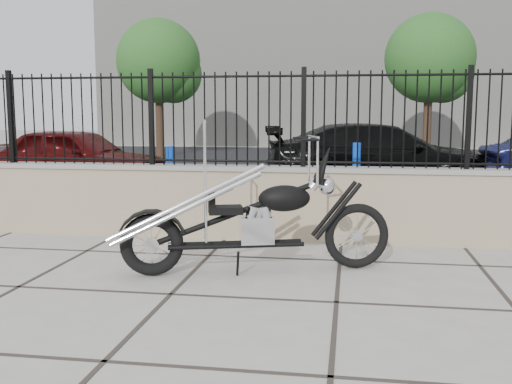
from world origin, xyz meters
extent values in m
plane|color=#99968E|center=(0.00, 0.00, 0.00)|extent=(90.00, 90.00, 0.00)
plane|color=black|center=(0.00, 12.50, 0.00)|extent=(30.00, 30.00, 0.00)
cube|color=gray|center=(0.00, 2.50, 0.48)|extent=(14.00, 0.36, 0.96)
cube|color=black|center=(0.00, 2.50, 1.56)|extent=(14.00, 0.08, 1.20)
cube|color=beige|center=(0.00, 26.50, 4.00)|extent=(22.00, 6.00, 8.00)
imported|color=#410909|center=(-4.19, 6.88, 0.67)|extent=(4.11, 2.10, 1.34)
imported|color=black|center=(2.24, 7.63, 0.71)|extent=(5.12, 2.72, 1.41)
cylinder|color=#0C1DB4|center=(-1.28, 4.22, 0.55)|extent=(0.17, 0.17, 1.10)
cylinder|color=#0D1CCE|center=(1.70, 5.03, 0.57)|extent=(0.16, 0.16, 1.14)
cylinder|color=#382619|center=(-5.44, 16.43, 1.44)|extent=(0.29, 0.29, 2.88)
sphere|color=#296F2A|center=(-5.44, 16.43, 3.65)|extent=(3.07, 3.07, 3.07)
cylinder|color=#382619|center=(4.20, 16.48, 1.43)|extent=(0.29, 0.29, 2.86)
sphere|color=#37742B|center=(4.20, 16.48, 3.63)|extent=(3.05, 3.05, 3.05)
camera|label=1|loc=(1.59, -5.10, 1.66)|focal=42.00mm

